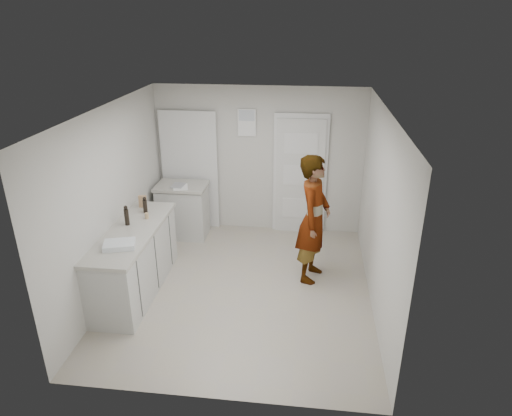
# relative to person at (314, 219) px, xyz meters

# --- Properties ---
(ground) EXTENTS (4.00, 4.00, 0.00)m
(ground) POSITION_rel_person_xyz_m (-0.94, -0.44, -0.92)
(ground) COLOR #ABA28F
(ground) RESTS_ON ground
(room_shell) EXTENTS (4.00, 4.00, 4.00)m
(room_shell) POSITION_rel_person_xyz_m (-1.12, 1.52, 0.10)
(room_shell) COLOR beige
(room_shell) RESTS_ON ground
(main_counter) EXTENTS (0.64, 1.96, 0.93)m
(main_counter) POSITION_rel_person_xyz_m (-2.39, -0.64, -0.50)
(main_counter) COLOR silver
(main_counter) RESTS_ON ground
(side_counter) EXTENTS (0.84, 0.61, 0.93)m
(side_counter) POSITION_rel_person_xyz_m (-2.19, 1.11, -0.50)
(side_counter) COLOR silver
(side_counter) RESTS_ON ground
(person) EXTENTS (0.60, 0.76, 1.85)m
(person) POSITION_rel_person_xyz_m (0.00, 0.00, 0.00)
(person) COLOR silver
(person) RESTS_ON ground
(cake_mix_box) EXTENTS (0.11, 0.06, 0.18)m
(cake_mix_box) POSITION_rel_person_xyz_m (-2.50, 0.13, 0.09)
(cake_mix_box) COLOR #AA7755
(cake_mix_box) RESTS_ON main_counter
(spice_jar) EXTENTS (0.05, 0.05, 0.08)m
(spice_jar) POSITION_rel_person_xyz_m (-2.30, -0.26, 0.04)
(spice_jar) COLOR tan
(spice_jar) RESTS_ON main_counter
(oil_cruet_a) EXTENTS (0.06, 0.06, 0.24)m
(oil_cruet_a) POSITION_rel_person_xyz_m (-2.39, -0.06, 0.12)
(oil_cruet_a) COLOR black
(oil_cruet_a) RESTS_ON main_counter
(oil_cruet_b) EXTENTS (0.06, 0.06, 0.28)m
(oil_cruet_b) POSITION_rel_person_xyz_m (-2.50, -0.48, 0.14)
(oil_cruet_b) COLOR black
(oil_cruet_b) RESTS_ON main_counter
(baking_dish) EXTENTS (0.43, 0.36, 0.07)m
(baking_dish) POSITION_rel_person_xyz_m (-2.35, -1.11, 0.03)
(baking_dish) COLOR silver
(baking_dish) RESTS_ON main_counter
(egg_bowl) EXTENTS (0.13, 0.13, 0.05)m
(egg_bowl) POSITION_rel_person_xyz_m (-2.43, -1.17, 0.03)
(egg_bowl) COLOR silver
(egg_bowl) RESTS_ON main_counter
(papers) EXTENTS (0.31, 0.35, 0.01)m
(papers) POSITION_rel_person_xyz_m (-2.17, 0.99, 0.01)
(papers) COLOR white
(papers) RESTS_ON side_counter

